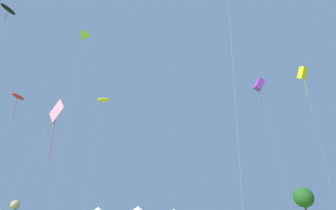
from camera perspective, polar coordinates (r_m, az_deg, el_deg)
The scene contains 8 objects.
kite_yellow_parafoil at distance 58.78m, azimuth -13.63°, elevation 1.06°, with size 2.85×2.68×24.72m.
kite_purple_box at distance 59.44m, azimuth 19.00°, elevation 4.14°, with size 3.55×2.12×28.16m.
kite_yellow_box at distance 61.94m, azimuth 26.98°, elevation 6.13°, with size 2.09×2.66×29.87m.
kite_red_parafoil at distance 58.53m, azimuth -29.52°, elevation 1.53°, with size 1.73×3.17×22.77m.
kite_black_parafoil at distance 59.14m, azimuth -31.12°, elevation 17.15°, with size 3.07×3.35×36.59m.
kite_pink_diamond at distance 25.59m, azimuth -22.92°, elevation -1.67°, with size 3.27×3.03×11.14m.
kite_lime_delta at distance 43.41m, azimuth -17.67°, elevation 13.73°, with size 2.21×3.00×27.16m.
tree_distant_left at distance 68.38m, azimuth 27.11°, elevation -17.25°, with size 4.27×4.27×6.94m.
Camera 1 is at (1.76, -2.37, 1.41)m, focal length 28.38 mm.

